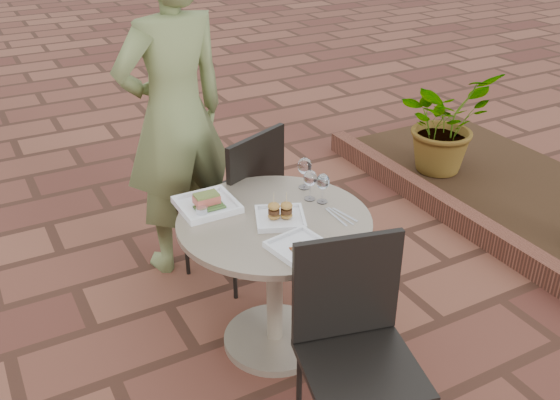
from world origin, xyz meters
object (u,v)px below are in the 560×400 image
cafe_table (274,263)px  plate_tuna (299,247)px  diner (175,116)px  chair_far (243,195)px  plate_sliders (280,215)px  chair_near (354,334)px  plate_salmon (207,204)px

cafe_table → plate_tuna: bearing=-95.9°
diner → chair_far: bearing=112.6°
diner → plate_sliders: diner is taller
chair_near → plate_tuna: 0.43m
plate_sliders → chair_far: bearing=80.9°
diner → plate_tuna: 1.24m
plate_sliders → plate_tuna: bearing=-100.3°
chair_far → plate_sliders: bearing=57.7°
diner → cafe_table: bearing=86.0°
cafe_table → plate_tuna: (-0.03, -0.28, 0.26)m
cafe_table → plate_sliders: plate_sliders is taller
chair_far → plate_tuna: size_ratio=3.61×
plate_salmon → plate_tuna: size_ratio=1.03×
chair_near → diner: 1.66m
cafe_table → chair_far: 0.61m
chair_far → cafe_table: bearing=55.7°
plate_salmon → plate_sliders: (0.25, -0.27, 0.01)m
plate_tuna → chair_near: bearing=-85.9°
chair_near → plate_tuna: (-0.03, 0.38, 0.19)m
cafe_table → chair_far: (0.12, 0.59, 0.07)m
plate_sliders → cafe_table: bearing=124.2°
cafe_table → chair_far: bearing=78.9°
cafe_table → plate_tuna: 0.38m
plate_tuna → diner: bearing=94.2°
plate_salmon → plate_sliders: bearing=-47.4°
chair_far → chair_near: 1.26m
chair_near → plate_tuna: size_ratio=3.61×
plate_salmon → chair_near: bearing=-75.8°
cafe_table → chair_far: size_ratio=0.97×
chair_far → diner: bearing=-79.6°
chair_far → plate_sliders: size_ratio=3.23×
chair_near → cafe_table: bearing=103.7°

